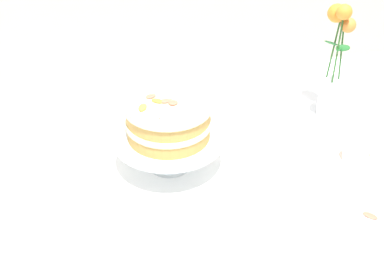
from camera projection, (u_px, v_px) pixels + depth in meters
The scene contains 7 objects.
dining_table at pixel (209, 194), 1.40m from camera, with size 1.40×1.00×0.74m.
linen_napkin at pixel (170, 166), 1.36m from camera, with size 0.32×0.32×0.00m, color white.
cake_stand at pixel (169, 141), 1.32m from camera, with size 0.29×0.29×0.10m.
layer_cake at pixel (168, 118), 1.28m from camera, with size 0.22×0.22×0.11m.
flower_vase at pixel (334, 72), 1.51m from camera, with size 0.09×0.09×0.36m.
teacup at pixel (355, 155), 1.36m from camera, with size 0.12×0.12×0.06m.
loose_petal_0 at pixel (370, 216), 1.20m from camera, with size 0.04×0.02×0.00m, color #E56B51.
Camera 1 is at (-0.35, -1.04, 1.57)m, focal length 47.22 mm.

